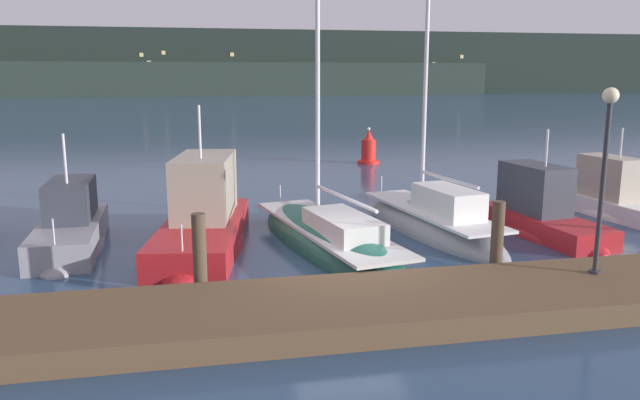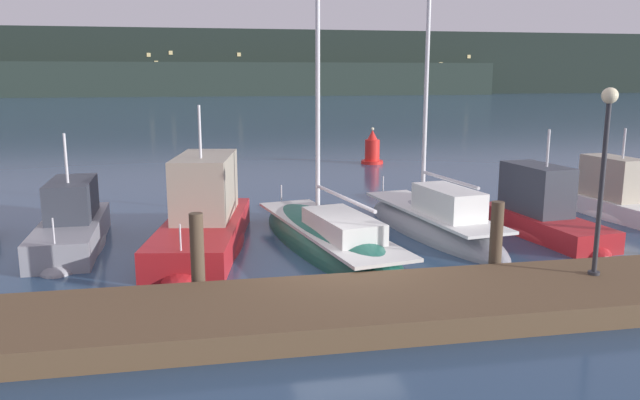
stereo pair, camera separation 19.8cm
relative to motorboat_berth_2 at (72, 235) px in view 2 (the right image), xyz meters
The scene contains 13 objects.
ground_plane 7.61m from the motorboat_berth_2, 30.38° to the right, with size 400.00×400.00×0.00m, color navy.
dock 9.11m from the motorboat_berth_2, 43.94° to the right, with size 28.74×2.80×0.45m, color brown.
mooring_pile_1 5.75m from the motorboat_berth_2, 54.72° to the right, with size 0.28×0.28×1.80m, color #4C3D2D.
mooring_pile_2 10.89m from the motorboat_berth_2, 25.45° to the right, with size 0.28×0.28×1.78m, color #4C3D2D.
motorboat_berth_2 is the anchor object (origin of this frame).
motorboat_berth_3 3.50m from the motorboat_berth_2, ahead, with size 3.22×7.04×4.34m.
sailboat_berth_4 6.83m from the motorboat_berth_2, 11.93° to the right, with size 3.50×8.65×10.45m.
sailboat_berth_5 10.00m from the motorboat_berth_2, ahead, with size 2.81×7.40×11.45m.
motorboat_berth_6 13.05m from the motorboat_berth_2, ahead, with size 2.15×5.11×3.56m.
motorboat_berth_7 16.56m from the motorboat_berth_2, ahead, with size 1.95×4.69×3.44m.
channel_buoy 18.33m from the motorboat_berth_2, 48.52° to the left, with size 1.13×1.13×1.86m.
dock_lamppost 13.13m from the motorboat_berth_2, 27.83° to the right, with size 0.32×0.32×3.82m.
hillside_backdrop 128.91m from the motorboat_berth_2, 87.78° to the left, with size 240.00×23.00×14.17m.
Camera 2 is at (-3.13, -13.21, 4.52)m, focal length 35.00 mm.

